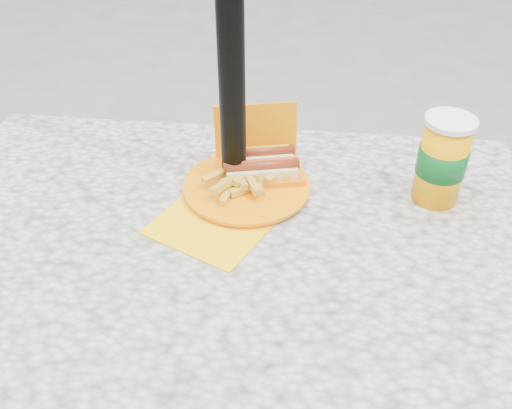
# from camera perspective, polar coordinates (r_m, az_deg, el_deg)

# --- Properties ---
(picnic_table) EXTENTS (1.20, 0.80, 0.75)m
(picnic_table) POSITION_cam_1_polar(r_m,az_deg,el_deg) (1.13, -3.15, -7.18)
(picnic_table) COLOR beige
(picnic_table) RESTS_ON ground
(umbrella_pole) EXTENTS (0.05, 0.05, 2.20)m
(umbrella_pole) POSITION_cam_1_polar(r_m,az_deg,el_deg) (1.02, -2.61, 18.23)
(umbrella_pole) COLOR black
(umbrella_pole) RESTS_ON ground
(hotdog_box) EXTENTS (0.20, 0.17, 0.14)m
(hotdog_box) POSITION_cam_1_polar(r_m,az_deg,el_deg) (1.18, 0.34, 3.81)
(hotdog_box) COLOR orange
(hotdog_box) RESTS_ON picnic_table
(fries_plate) EXTENTS (0.31, 0.37, 0.05)m
(fries_plate) POSITION_cam_1_polar(r_m,az_deg,el_deg) (1.15, -1.28, 1.75)
(fries_plate) COLOR #FEC305
(fries_plate) RESTS_ON picnic_table
(soda_cup) EXTENTS (0.10, 0.10, 0.18)m
(soda_cup) POSITION_cam_1_polar(r_m,az_deg,el_deg) (1.15, 18.11, 4.24)
(soda_cup) COLOR #FF9C00
(soda_cup) RESTS_ON picnic_table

